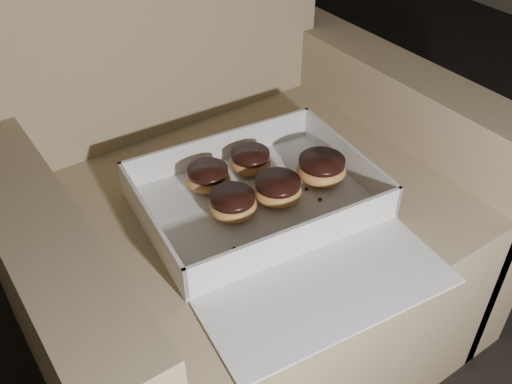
% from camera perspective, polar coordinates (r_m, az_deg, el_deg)
% --- Properties ---
extents(floor, '(4.50, 4.50, 0.00)m').
position_cam_1_polar(floor, '(1.31, -7.15, -9.73)').
color(floor, black).
rests_on(floor, ground).
extents(armchair, '(0.81, 0.68, 0.84)m').
position_cam_1_polar(armchair, '(1.07, -1.92, -2.98)').
color(armchair, '#9D8764').
rests_on(armchair, floor).
extents(bakery_box, '(0.41, 0.46, 0.06)m').
position_cam_1_polar(bakery_box, '(0.90, 1.34, -2.05)').
color(bakery_box, silver).
rests_on(bakery_box, armchair).
extents(donut_a, '(0.08, 0.08, 0.04)m').
position_cam_1_polar(donut_a, '(0.89, -2.36, -1.18)').
color(donut_a, '#C58945').
rests_on(donut_a, bakery_box).
extents(donut_b, '(0.07, 0.07, 0.04)m').
position_cam_1_polar(donut_b, '(0.95, -4.81, 1.49)').
color(donut_b, '#C58945').
rests_on(donut_b, bakery_box).
extents(donut_c, '(0.08, 0.08, 0.04)m').
position_cam_1_polar(donut_c, '(0.92, 2.17, 0.28)').
color(donut_c, '#C58945').
rests_on(donut_c, bakery_box).
extents(donut_d, '(0.07, 0.07, 0.04)m').
position_cam_1_polar(donut_d, '(0.99, -0.57, 3.19)').
color(donut_d, '#C58945').
rests_on(donut_d, bakery_box).
extents(donut_e, '(0.08, 0.08, 0.04)m').
position_cam_1_polar(donut_e, '(0.97, 6.55, 2.33)').
color(donut_e, '#C58945').
rests_on(donut_e, bakery_box).
extents(crumb_a, '(0.01, 0.01, 0.00)m').
position_cam_1_polar(crumb_a, '(0.85, -2.19, -5.67)').
color(crumb_a, black).
rests_on(crumb_a, bakery_box).
extents(crumb_b, '(0.01, 0.01, 0.00)m').
position_cam_1_polar(crumb_b, '(0.92, 3.04, -1.08)').
color(crumb_b, black).
rests_on(crumb_b, bakery_box).
extents(crumb_c, '(0.01, 0.01, 0.00)m').
position_cam_1_polar(crumb_c, '(0.94, 6.41, -0.73)').
color(crumb_c, black).
rests_on(crumb_c, bakery_box).
extents(crumb_d, '(0.01, 0.01, 0.00)m').
position_cam_1_polar(crumb_d, '(0.95, 5.05, 0.31)').
color(crumb_d, black).
rests_on(crumb_d, bakery_box).
extents(crumb_e, '(0.01, 0.01, 0.00)m').
position_cam_1_polar(crumb_e, '(0.94, 11.73, -1.22)').
color(crumb_e, black).
rests_on(crumb_e, bakery_box).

